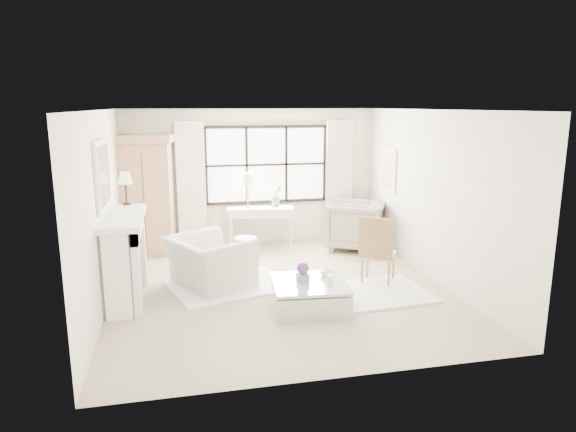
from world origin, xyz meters
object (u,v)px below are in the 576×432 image
console_table (260,227)px  club_armchair (210,262)px  armoire (145,194)px  coffee_table (309,296)px

console_table → club_armchair: console_table is taller
armoire → coffee_table: (2.32, -3.27, -0.96)m
armoire → club_armchair: size_ratio=1.86×
console_table → coffee_table: 3.29m
coffee_table → console_table: bearing=98.1°
armoire → console_table: bearing=7.3°
console_table → coffee_table: size_ratio=1.24×
console_table → club_armchair: 2.40m
console_table → coffee_table: (0.14, -3.28, -0.22)m
club_armchair → console_table: bearing=-56.8°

